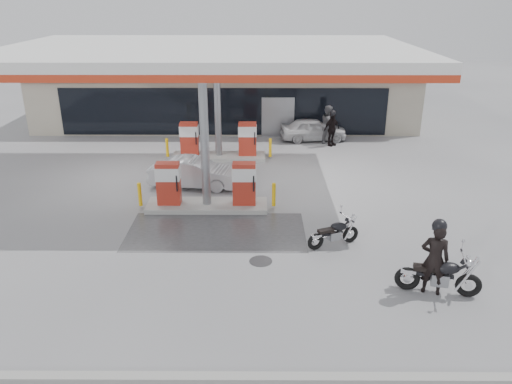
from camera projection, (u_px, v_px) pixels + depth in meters
ground at (202, 231)px, 16.92m from camera, size 90.00×90.00×0.00m
wet_patch at (216, 231)px, 16.92m from camera, size 6.00×3.00×0.00m
drain_cover at (261, 261)px, 15.06m from camera, size 0.70×0.70×0.01m
kerb at (166, 378)px, 10.40m from camera, size 28.00×0.25×0.15m
store_building at (228, 88)px, 30.95m from camera, size 22.00×8.22×4.00m
canopy at (210, 54)px, 19.59m from camera, size 16.00×10.02×5.51m
pump_island_near at (207, 190)px, 18.51m from camera, size 5.14×1.30×1.78m
pump_island_far at (219, 144)px, 24.08m from camera, size 5.14×1.30×1.78m
main_motorcycle at (440, 276)px, 13.29m from camera, size 2.23×0.97×1.16m
biker_main at (435, 259)px, 13.14m from camera, size 0.85×0.68×2.04m
parked_motorcycle at (334, 234)px, 15.84m from camera, size 1.74×0.93×0.95m
sedan_white at (313, 129)px, 27.06m from camera, size 3.69×1.77×1.22m
attendant at (328, 124)px, 26.54m from camera, size 0.95×1.12×2.00m
hatchback_silver at (194, 173)px, 20.59m from camera, size 3.81×1.72×1.21m
parked_car_left at (119, 118)px, 29.73m from camera, size 4.15×2.86×1.12m
biker_walking at (332, 129)px, 26.02m from camera, size 1.10×0.97×1.78m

